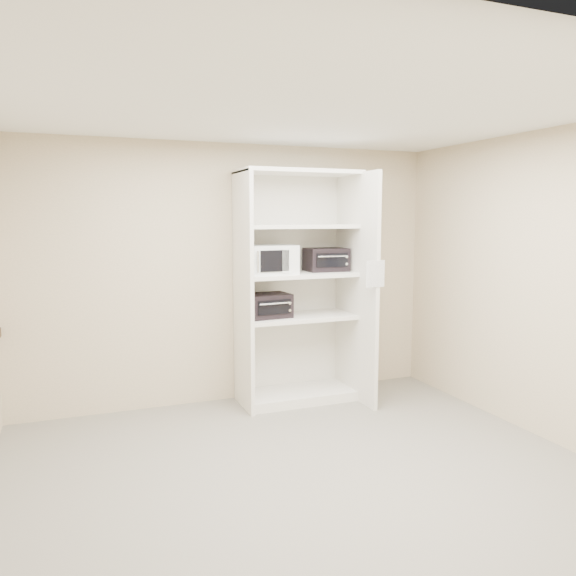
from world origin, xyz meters
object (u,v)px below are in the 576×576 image
object	(u,v)px
microwave	(270,260)
toaster_oven_lower	(267,305)
shelving_unit	(302,295)
toaster_oven_upper	(326,260)

from	to	relation	value
microwave	toaster_oven_lower	bearing A→B (deg)	124.46
shelving_unit	microwave	distance (m)	0.53
microwave	toaster_oven_lower	world-z (taller)	microwave
shelving_unit	toaster_oven_upper	world-z (taller)	shelving_unit
microwave	toaster_oven_upper	world-z (taller)	microwave
shelving_unit	microwave	bearing A→B (deg)	-175.29
toaster_oven_lower	toaster_oven_upper	bearing A→B (deg)	-1.00
toaster_oven_upper	toaster_oven_lower	distance (m)	0.82
toaster_oven_lower	microwave	bearing A→B (deg)	-57.57
shelving_unit	toaster_oven_lower	size ratio (longest dim) A/B	5.51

